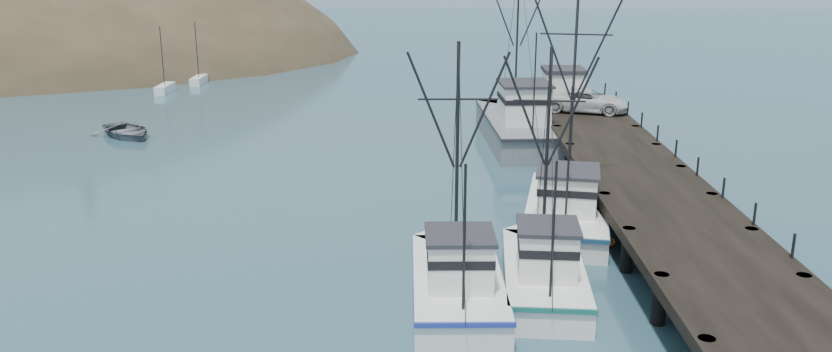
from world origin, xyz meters
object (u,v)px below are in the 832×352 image
at_px(trawler_near, 543,271).
at_px(trawler_far, 567,208).
at_px(pickup_truck, 587,101).
at_px(motorboat, 127,136).
at_px(pier_shed, 563,86).
at_px(work_vessel, 518,124).
at_px(pier, 633,171).
at_px(trawler_mid, 457,279).

relative_size(trawler_near, trawler_far, 0.82).
bearing_deg(pickup_truck, motorboat, 106.20).
bearing_deg(trawler_far, pier_shed, 81.76).
relative_size(trawler_near, pier_shed, 3.18).
bearing_deg(work_vessel, trawler_far, -88.05).
distance_m(trawler_near, pickup_truck, 27.40).
distance_m(trawler_near, pier_shed, 29.54).
distance_m(pier, trawler_mid, 16.31).
bearing_deg(trawler_near, trawler_far, 74.31).
distance_m(trawler_far, pickup_truck, 18.90).
bearing_deg(trawler_near, pickup_truck, 75.85).
bearing_deg(pier, trawler_mid, -128.04).
xyz_separation_m(trawler_mid, pier_shed, (8.87, 29.83, 2.60)).
bearing_deg(work_vessel, pickup_truck, 7.79).
height_order(pier, work_vessel, work_vessel).
distance_m(trawler_near, motorboat, 37.95).
relative_size(trawler_mid, motorboat, 1.87).
bearing_deg(trawler_mid, pickup_truck, 69.50).
relative_size(trawler_far, motorboat, 2.22).
relative_size(trawler_mid, pier_shed, 3.27).
bearing_deg(pier_shed, trawler_near, -100.40).
bearing_deg(pickup_truck, pier_shed, 46.14).
xyz_separation_m(trawler_mid, motorboat, (-23.25, 27.74, -0.82)).
relative_size(trawler_near, pickup_truck, 1.73).
bearing_deg(trawler_far, pier, 41.71).
relative_size(trawler_mid, pickup_truck, 1.78).
xyz_separation_m(pier_shed, motorboat, (-32.12, -2.09, -3.42)).
bearing_deg(motorboat, pier_shed, -38.14).
bearing_deg(trawler_far, motorboat, 147.38).
bearing_deg(trawler_mid, motorboat, 129.96).
bearing_deg(pickup_truck, trawler_far, -176.65).
relative_size(pier, trawler_near, 4.32).
relative_size(pier_shed, pickup_truck, 0.55).
relative_size(pier, trawler_far, 3.54).
bearing_deg(pier, trawler_far, -138.29).
distance_m(trawler_mid, trawler_far, 10.84).
height_order(trawler_far, pier_shed, trawler_far).
relative_size(pier, pickup_truck, 7.50).
xyz_separation_m(trawler_near, pickup_truck, (6.68, 26.50, 2.00)).
bearing_deg(motorboat, trawler_mid, -91.90).
relative_size(trawler_mid, work_vessel, 0.68).
xyz_separation_m(work_vessel, motorboat, (-28.52, 1.03, -1.23)).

